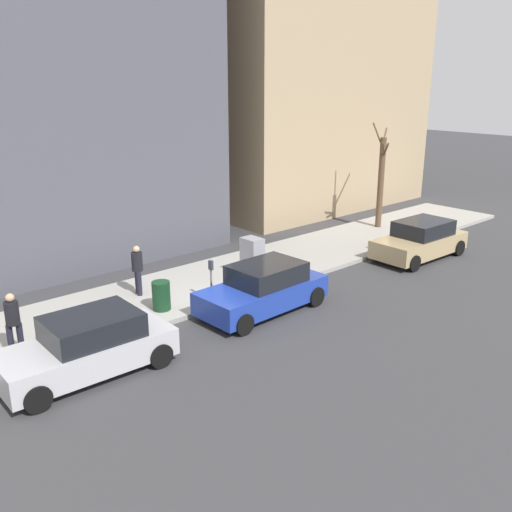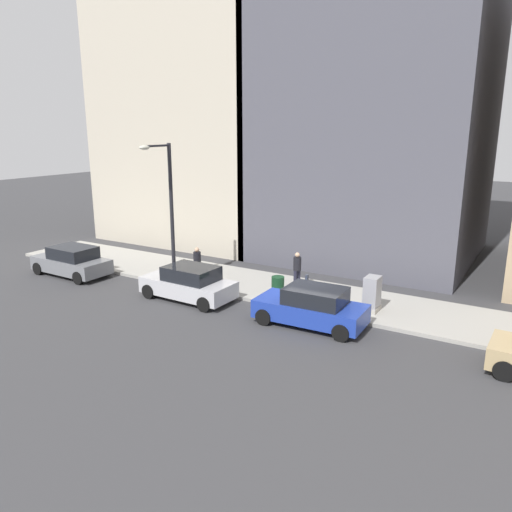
{
  "view_description": "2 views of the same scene",
  "coord_description": "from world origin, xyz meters",
  "px_view_note": "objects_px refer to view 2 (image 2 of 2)",
  "views": [
    {
      "loc": [
        -13.17,
        10.3,
        7.04
      ],
      "look_at": [
        -0.32,
        -1.18,
        1.57
      ],
      "focal_mm": 40.0,
      "sensor_mm": 36.0,
      "label": 1
    },
    {
      "loc": [
        -17.39,
        -8.19,
        7.36
      ],
      "look_at": [
        1.28,
        2.97,
        1.72
      ],
      "focal_mm": 35.0,
      "sensor_mm": 36.0,
      "label": 2
    }
  ],
  "objects_px": {
    "utility_box": "(372,294)",
    "trash_bin": "(278,287)",
    "office_tower_right": "(214,29)",
    "parking_meter": "(307,287)",
    "office_block_center": "(383,30)",
    "streetlamp": "(167,201)",
    "parked_car_blue": "(312,307)",
    "parked_car_grey": "(72,261)",
    "parked_car_silver": "(189,283)",
    "pedestrian_midblock": "(197,262)",
    "pedestrian_near_meter": "(297,268)"
  },
  "relations": [
    {
      "from": "parking_meter",
      "to": "office_tower_right",
      "type": "distance_m",
      "value": 20.73
    },
    {
      "from": "trash_bin",
      "to": "office_block_center",
      "type": "relative_size",
      "value": 0.04
    },
    {
      "from": "parking_meter",
      "to": "parked_car_blue",
      "type": "bearing_deg",
      "value": -148.34
    },
    {
      "from": "parked_car_blue",
      "to": "trash_bin",
      "type": "height_order",
      "value": "parked_car_blue"
    },
    {
      "from": "parked_car_blue",
      "to": "office_tower_right",
      "type": "xyz_separation_m",
      "value": [
        12.47,
        13.14,
        12.85
      ]
    },
    {
      "from": "parked_car_grey",
      "to": "streetlamp",
      "type": "relative_size",
      "value": 0.65
    },
    {
      "from": "utility_box",
      "to": "office_block_center",
      "type": "relative_size",
      "value": 0.06
    },
    {
      "from": "parking_meter",
      "to": "office_block_center",
      "type": "relative_size",
      "value": 0.05
    },
    {
      "from": "parked_car_grey",
      "to": "office_block_center",
      "type": "relative_size",
      "value": 0.17
    },
    {
      "from": "trash_bin",
      "to": "pedestrian_midblock",
      "type": "xyz_separation_m",
      "value": [
        0.02,
        4.4,
        0.49
      ]
    },
    {
      "from": "streetlamp",
      "to": "trash_bin",
      "type": "xyz_separation_m",
      "value": [
        0.62,
        -5.54,
        -3.42
      ]
    },
    {
      "from": "pedestrian_near_meter",
      "to": "pedestrian_midblock",
      "type": "distance_m",
      "value": 4.81
    },
    {
      "from": "parked_car_blue",
      "to": "streetlamp",
      "type": "xyz_separation_m",
      "value": [
        1.3,
        8.03,
        3.28
      ]
    },
    {
      "from": "utility_box",
      "to": "pedestrian_midblock",
      "type": "height_order",
      "value": "pedestrian_midblock"
    },
    {
      "from": "parked_car_grey",
      "to": "trash_bin",
      "type": "height_order",
      "value": "parked_car_grey"
    },
    {
      "from": "parked_car_blue",
      "to": "parked_car_silver",
      "type": "relative_size",
      "value": 1.0
    },
    {
      "from": "trash_bin",
      "to": "pedestrian_near_meter",
      "type": "xyz_separation_m",
      "value": [
        1.59,
        -0.14,
        0.49
      ]
    },
    {
      "from": "streetlamp",
      "to": "office_tower_right",
      "type": "distance_m",
      "value": 15.57
    },
    {
      "from": "parked_car_grey",
      "to": "trash_bin",
      "type": "relative_size",
      "value": 4.71
    },
    {
      "from": "utility_box",
      "to": "trash_bin",
      "type": "relative_size",
      "value": 1.59
    },
    {
      "from": "pedestrian_near_meter",
      "to": "office_block_center",
      "type": "distance_m",
      "value": 14.36
    },
    {
      "from": "parking_meter",
      "to": "trash_bin",
      "type": "height_order",
      "value": "parking_meter"
    },
    {
      "from": "utility_box",
      "to": "trash_bin",
      "type": "xyz_separation_m",
      "value": [
        -0.4,
        4.08,
        -0.25
      ]
    },
    {
      "from": "parked_car_silver",
      "to": "parked_car_grey",
      "type": "bearing_deg",
      "value": 92.56
    },
    {
      "from": "office_tower_right",
      "to": "trash_bin",
      "type": "bearing_deg",
      "value": -134.76
    },
    {
      "from": "trash_bin",
      "to": "pedestrian_midblock",
      "type": "distance_m",
      "value": 4.43
    },
    {
      "from": "parked_car_grey",
      "to": "parking_meter",
      "type": "xyz_separation_m",
      "value": [
        1.66,
        -12.35,
        0.24
      ]
    },
    {
      "from": "parked_car_silver",
      "to": "parking_meter",
      "type": "xyz_separation_m",
      "value": [
        1.52,
        -4.94,
        0.24
      ]
    },
    {
      "from": "parked_car_blue",
      "to": "streetlamp",
      "type": "height_order",
      "value": "streetlamp"
    },
    {
      "from": "parked_car_blue",
      "to": "pedestrian_midblock",
      "type": "height_order",
      "value": "pedestrian_midblock"
    },
    {
      "from": "parked_car_blue",
      "to": "office_block_center",
      "type": "bearing_deg",
      "value": 6.58
    },
    {
      "from": "parked_car_blue",
      "to": "office_block_center",
      "type": "distance_m",
      "value": 17.06
    },
    {
      "from": "pedestrian_midblock",
      "to": "parked_car_blue",
      "type": "bearing_deg",
      "value": 176.35
    },
    {
      "from": "streetlamp",
      "to": "office_block_center",
      "type": "height_order",
      "value": "office_block_center"
    },
    {
      "from": "office_block_center",
      "to": "office_tower_right",
      "type": "relative_size",
      "value": 0.92
    },
    {
      "from": "office_block_center",
      "to": "trash_bin",
      "type": "bearing_deg",
      "value": 176.04
    },
    {
      "from": "parked_car_silver",
      "to": "trash_bin",
      "type": "bearing_deg",
      "value": -58.22
    },
    {
      "from": "streetlamp",
      "to": "office_block_center",
      "type": "xyz_separation_m",
      "value": [
        10.99,
        -6.26,
        8.42
      ]
    },
    {
      "from": "streetlamp",
      "to": "office_tower_right",
      "type": "height_order",
      "value": "office_tower_right"
    },
    {
      "from": "trash_bin",
      "to": "office_block_center",
      "type": "xyz_separation_m",
      "value": [
        10.37,
        -0.72,
        11.84
      ]
    },
    {
      "from": "streetlamp",
      "to": "office_tower_right",
      "type": "xyz_separation_m",
      "value": [
        11.17,
        5.1,
        9.57
      ]
    },
    {
      "from": "utility_box",
      "to": "office_tower_right",
      "type": "xyz_separation_m",
      "value": [
        10.16,
        14.72,
        12.74
      ]
    },
    {
      "from": "parking_meter",
      "to": "office_block_center",
      "type": "bearing_deg",
      "value": 4.59
    },
    {
      "from": "parking_meter",
      "to": "office_tower_right",
      "type": "relative_size",
      "value": 0.05
    },
    {
      "from": "parked_car_silver",
      "to": "pedestrian_near_meter",
      "type": "bearing_deg",
      "value": -43.07
    },
    {
      "from": "parked_car_blue",
      "to": "parked_car_grey",
      "type": "bearing_deg",
      "value": 89.21
    },
    {
      "from": "office_tower_right",
      "to": "parked_car_blue",
      "type": "bearing_deg",
      "value": -133.52
    },
    {
      "from": "parking_meter",
      "to": "pedestrian_midblock",
      "type": "height_order",
      "value": "pedestrian_midblock"
    },
    {
      "from": "parked_car_grey",
      "to": "pedestrian_midblock",
      "type": "relative_size",
      "value": 2.55
    },
    {
      "from": "parked_car_blue",
      "to": "utility_box",
      "type": "relative_size",
      "value": 2.97
    }
  ]
}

